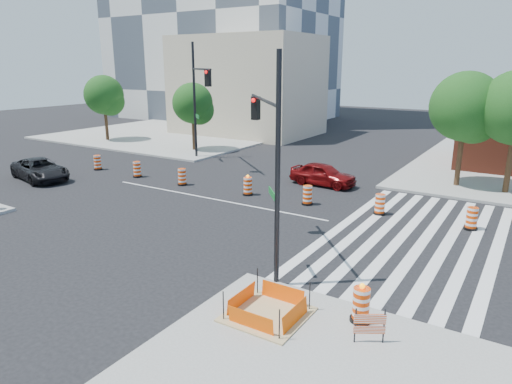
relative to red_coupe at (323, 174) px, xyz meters
The scene contains 22 objects.
ground 7.22m from the red_coupe, 123.89° to the right, with size 120.00×120.00×0.00m, color black.
sidewalk_nw 25.09m from the red_coupe, 151.34° to the left, with size 22.00×22.00×0.15m, color gray.
crosswalk_east 9.18m from the red_coupe, 40.69° to the right, with size 6.75×13.50×0.01m.
lane_centerline 7.22m from the red_coupe, 123.89° to the right, with size 14.00×0.12×0.01m, color silver.
excavation_pit 15.79m from the red_coupe, 71.56° to the right, with size 2.20×2.20×0.90m.
beige_midrise 23.06m from the red_coupe, 134.96° to the left, with size 14.00×10.00×10.00m, color #BEAE91.
red_coupe is the anchor object (origin of this frame).
dark_suv 17.97m from the red_coupe, 152.31° to the right, with size 2.25×4.88×1.36m, color black.
signal_pole_se 12.79m from the red_coupe, 75.12° to the right, with size 3.75×4.35×7.42m.
signal_pole_nw 11.66m from the red_coupe, behind, with size 5.05×4.37×8.63m.
pit_drum 15.67m from the red_coupe, 61.98° to the right, with size 0.59×0.59×1.17m.
barricade 16.70m from the red_coupe, 61.74° to the right, with size 0.73×0.45×0.97m.
tree_north_a 25.09m from the red_coupe, 169.89° to the left, with size 3.66×3.66×6.23m.
tree_north_b 15.09m from the red_coupe, 161.32° to the left, with size 3.39×3.38×5.74m.
tree_north_c 8.93m from the red_coupe, 28.57° to the left, with size 4.01×4.01×6.82m.
median_drum_0 15.81m from the red_coupe, 163.56° to the right, with size 0.60×0.60×1.02m.
median_drum_1 12.08m from the red_coupe, 157.94° to the right, with size 0.60×0.60×1.02m.
median_drum_2 8.61m from the red_coupe, 148.06° to the right, with size 0.60×0.60×1.02m.
median_drum_3 5.04m from the red_coupe, 122.24° to the right, with size 0.60×0.60×1.18m.
median_drum_4 4.24m from the red_coupe, 76.71° to the right, with size 0.60×0.60×1.02m.
median_drum_5 6.00m from the red_coupe, 38.20° to the right, with size 0.60×0.60×1.02m.
median_drum_6 9.56m from the red_coupe, 22.34° to the right, with size 0.60×0.60×1.02m.
Camera 1 is at (14.97, -19.09, 7.12)m, focal length 32.00 mm.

